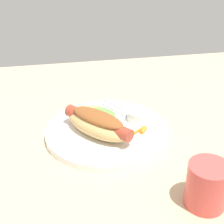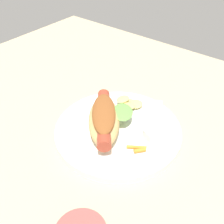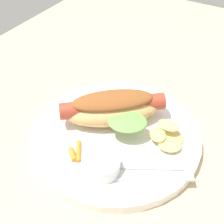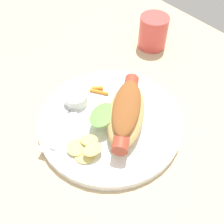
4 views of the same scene
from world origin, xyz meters
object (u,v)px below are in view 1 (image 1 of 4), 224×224
Objects in this scene: fork at (122,113)px; carrot_garnish at (141,130)px; chips_pile at (90,110)px; plate at (107,131)px; sauce_ramekin at (137,115)px; hot_dog at (98,123)px; drinking_cup at (207,185)px; knife at (124,109)px.

carrot_garnish is (-2.40, 8.72, 0.18)cm from fork.
plate is at bearing 108.64° from chips_pile.
sauce_ramekin reaches higher than chips_pile.
sauce_ramekin is (-7.61, -2.51, 1.93)cm from plate.
chips_pile reaches higher than plate.
plate is 7.75cm from carrot_garnish.
sauce_ramekin is 5.41cm from carrot_garnish.
plate is 4.60cm from hot_dog.
drinking_cup is (-7.58, 29.97, 2.15)cm from fork.
sauce_ramekin is at bearing -10.58° from knife.
fork is 7.67cm from chips_pile.
knife is (-0.96, -1.98, -0.02)cm from fork.
chips_pile is at bearing -120.34° from knife.
plate is at bearing -66.19° from knife.
drinking_cup is at bearing -6.75° from hot_dog.
sauce_ramekin reaches higher than carrot_garnish.
sauce_ramekin is at bearing -161.76° from plate.
carrot_garnish is (-9.77, 10.70, -0.49)cm from chips_pile.
sauce_ramekin is 27.03cm from drinking_cup.
knife is 2.10× the size of chips_pile.
sauce_ramekin is 4.55cm from fork.
carrot_garnish reaches higher than plate.
fork is at bearing 97.92° from hot_dog.
carrot_garnish is 21.97cm from drinking_cup.
plate is 6.95× the size of carrot_garnish.
sauce_ramekin is at bearing -95.30° from carrot_garnish.
drinking_cup is (-12.30, 24.08, 3.15)cm from plate.
carrot_garnish is (-9.39, 0.96, -2.35)cm from hot_dog.
fork is 1.72× the size of drinking_cup.
plate is 8.47cm from chips_pile.
fork is 2.20cm from knife.
fork is at bearing -74.63° from carrot_garnish.
carrot_garnish is at bearing 84.70° from sauce_ramekin.
hot_dog is 10.75cm from fork.
fork is 9.04cm from carrot_garnish.
carrot_garnish is (0.50, 5.33, -0.75)cm from sauce_ramekin.
chips_pile is (7.38, -1.98, 0.67)cm from fork.
hot_dog is at bearing -56.73° from drinking_cup.
drinking_cup reaches higher than sauce_ramekin.
hot_dog is 9.92cm from chips_pile.
drinking_cup reaches higher than plate.
chips_pile is (2.66, -7.87, 1.67)cm from plate.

